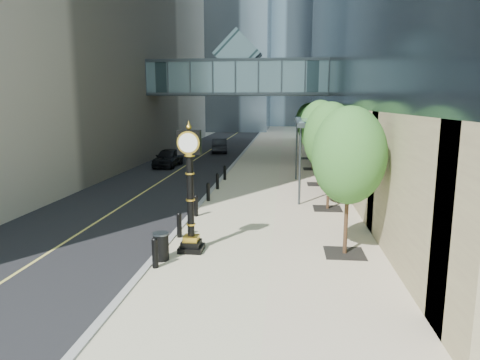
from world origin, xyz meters
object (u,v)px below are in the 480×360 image
Objects in this scene: trash_bin at (161,247)px; car_far at (220,145)px; pedestrian at (336,184)px; car_near at (168,158)px; street_clock at (190,198)px.

trash_bin is 0.20× the size of car_far.
trash_bin is at bearing 87.34° from car_far.
pedestrian reaches higher than car_near.
trash_bin is 0.53× the size of pedestrian.
pedestrian reaches higher than trash_bin.
car_near is (-12.59, 10.97, -0.13)m from pedestrian.
street_clock is 5.06× the size of trash_bin.
pedestrian is 16.70m from car_near.
car_near is at bearing 104.88° from trash_bin.
street_clock reaches higher than pedestrian.
car_near reaches higher than trash_bin.
trash_bin is at bearing 39.94° from pedestrian.
trash_bin is at bearing -128.59° from street_clock.
trash_bin is 21.91m from car_near.
car_near reaches higher than car_far.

